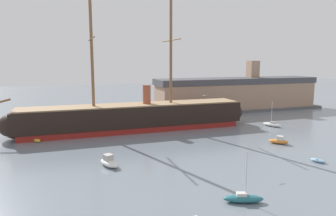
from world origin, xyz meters
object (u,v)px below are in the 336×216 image
Objects in this scene: motorboat_alongside_bow at (109,162)px; seagull_in_flight at (204,95)px; sailboat_far_right at (272,124)px; sailboat_near_centre at (243,198)px; motorboat_distant_centre at (158,119)px; dockside_warehouse_right at (237,94)px; motorboat_alongside_stern at (279,141)px; dinghy_mid_right at (318,160)px; dinghy_far_left at (37,140)px; tall_ship at (134,117)px.

seagull_in_flight is (16.09, -0.48, 10.08)m from motorboat_alongside_bow.
motorboat_alongside_bow is at bearing -159.43° from sailboat_far_right.
seagull_in_flight is (3.12, 17.50, 10.21)m from sailboat_near_centre.
dockside_warehouse_right is at bearing 17.45° from motorboat_distant_centre.
sailboat_near_centre reaches higher than motorboat_alongside_stern.
dinghy_mid_right is at bearing -70.59° from motorboat_distant_centre.
dockside_warehouse_right is 53.69m from seagull_in_flight.
sailboat_far_right is at bearing -32.07° from motorboat_distant_centre.
dinghy_far_left is 0.05× the size of dockside_warehouse_right.
seagull_in_flight is (-32.74, -42.21, 5.41)m from dockside_warehouse_right.
seagull_in_flight is (-16.60, 8.92, 10.44)m from dinghy_mid_right.
dinghy_mid_right is 53.21m from dinghy_far_left.
dinghy_far_left is at bearing 143.74° from seagull_in_flight.
motorboat_alongside_bow reaches higher than motorboat_alongside_stern.
motorboat_distant_centre is (18.08, 32.07, 0.05)m from motorboat_alongside_bow.
motorboat_alongside_bow is at bearing -59.56° from dinghy_far_left.
sailboat_near_centre is 5.29× the size of seagull_in_flight.
motorboat_alongside_bow is at bearing 178.31° from seagull_in_flight.
motorboat_distant_centre reaches higher than dinghy_mid_right.
motorboat_alongside_bow is 36.81m from motorboat_distant_centre.
motorboat_alongside_bow is 23.11m from dinghy_far_left.
sailboat_near_centre is 45.22m from dinghy_far_left.
motorboat_alongside_bow is 46.26m from sailboat_far_right.
seagull_in_flight is at bearing -74.66° from tall_ship.
motorboat_alongside_stern reaches higher than dinghy_mid_right.
dockside_warehouse_right is at bearing 77.78° from sailboat_far_right.
motorboat_alongside_bow is at bearing 125.82° from sailboat_near_centre.
motorboat_alongside_bow is at bearing -112.19° from tall_ship.
motorboat_distant_centre is (8.54, 8.66, -2.56)m from tall_ship.
motorboat_alongside_bow is (-32.70, 9.39, 0.36)m from dinghy_mid_right.
motorboat_alongside_stern is at bearing -40.72° from tall_ship.
motorboat_alongside_stern is 49.17m from dinghy_far_left.
dinghy_far_left is 2.46× the size of seagull_in_flight.
seagull_in_flight is at bearing -93.50° from motorboat_distant_centre.
motorboat_alongside_stern is at bearing 3.71° from motorboat_alongside_bow.
dinghy_far_left is (-45.87, 17.71, -0.25)m from motorboat_alongside_stern.
dinghy_mid_right is 2.30× the size of seagull_in_flight.
tall_ship reaches higher than dinghy_mid_right.
seagull_in_flight reaches higher than motorboat_distant_centre.
dinghy_far_left is at bearing 176.19° from sailboat_far_right.
motorboat_alongside_bow reaches higher than dinghy_far_left.
motorboat_alongside_stern is (1.47, 11.61, 0.27)m from dinghy_mid_right.
dinghy_mid_right is (23.15, -32.80, -2.97)m from tall_ship.
dinghy_far_left is (-44.40, 29.31, 0.02)m from dinghy_mid_right.
dinghy_far_left is (-21.25, -3.48, -2.95)m from tall_ship.
sailboat_far_right is (9.15, 14.04, -0.03)m from motorboat_alongside_stern.
dinghy_far_left is at bearing 123.07° from sailboat_near_centre.
sailboat_far_right is at bearing -11.95° from tall_ship.
dinghy_far_left is 0.59× the size of motorboat_distant_centre.
dinghy_far_left is at bearing 146.57° from dinghy_mid_right.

